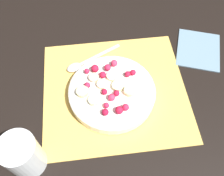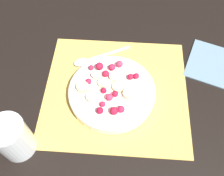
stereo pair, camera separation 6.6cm
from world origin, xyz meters
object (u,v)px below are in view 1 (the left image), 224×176
Objects in this scene: fruit_bowl at (112,91)px; drinking_glass at (23,155)px; napkin at (199,49)px; spoon at (83,63)px.

fruit_bowl is 0.27m from drinking_glass.
napkin is at bearing -155.56° from fruit_bowl.
fruit_bowl is 1.25× the size of napkin.
napkin is (-0.29, -0.13, -0.02)m from fruit_bowl.
drinking_glass reaches higher than fruit_bowl.
napkin is at bearing 156.17° from spoon.
fruit_bowl is 0.32m from napkin.
drinking_glass is (0.14, 0.28, 0.05)m from spoon.
spoon is at bearing -57.82° from fruit_bowl.
spoon is at bearing -117.30° from drinking_glass.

